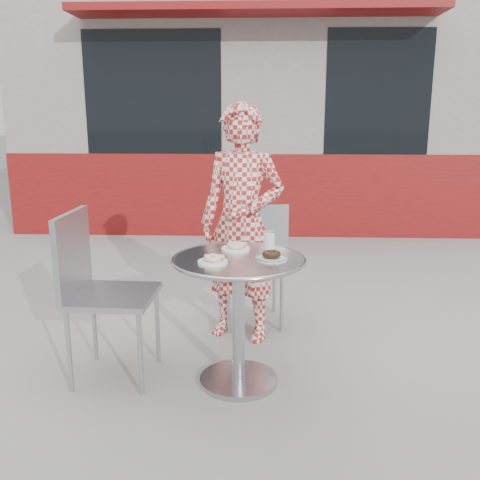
{
  "coord_description": "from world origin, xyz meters",
  "views": [
    {
      "loc": [
        0.1,
        -2.78,
        1.5
      ],
      "look_at": [
        -0.03,
        0.09,
        0.8
      ],
      "focal_mm": 40.0,
      "sensor_mm": 36.0,
      "label": 1
    }
  ],
  "objects_px": {
    "bistro_table": "(239,289)",
    "chair_left": "(113,328)",
    "seated_person": "(242,224)",
    "plate_near": "(213,260)",
    "plate_checker": "(271,257)",
    "chair_far": "(253,286)",
    "milk_cup": "(269,240)",
    "plate_far": "(236,247)"
  },
  "relations": [
    {
      "from": "bistro_table",
      "to": "plate_near",
      "type": "bearing_deg",
      "value": -142.25
    },
    {
      "from": "seated_person",
      "to": "chair_far",
      "type": "bearing_deg",
      "value": 89.83
    },
    {
      "from": "chair_left",
      "to": "plate_near",
      "type": "relative_size",
      "value": 6.16
    },
    {
      "from": "plate_far",
      "to": "milk_cup",
      "type": "bearing_deg",
      "value": 8.6
    },
    {
      "from": "seated_person",
      "to": "plate_far",
      "type": "xyz_separation_m",
      "value": [
        -0.01,
        -0.49,
        -0.03
      ]
    },
    {
      "from": "chair_left",
      "to": "plate_checker",
      "type": "xyz_separation_m",
      "value": [
        0.9,
        -0.07,
        0.45
      ]
    },
    {
      "from": "plate_checker",
      "to": "milk_cup",
      "type": "relative_size",
      "value": 1.64
    },
    {
      "from": "chair_far",
      "to": "chair_left",
      "type": "xyz_separation_m",
      "value": [
        -0.78,
        -0.83,
        0.02
      ]
    },
    {
      "from": "bistro_table",
      "to": "chair_left",
      "type": "height_order",
      "value": "chair_left"
    },
    {
      "from": "chair_far",
      "to": "plate_checker",
      "type": "relative_size",
      "value": 5.2
    },
    {
      "from": "plate_far",
      "to": "chair_left",
      "type": "bearing_deg",
      "value": -169.83
    },
    {
      "from": "chair_left",
      "to": "seated_person",
      "type": "xyz_separation_m",
      "value": [
        0.71,
        0.61,
        0.48
      ]
    },
    {
      "from": "plate_far",
      "to": "milk_cup",
      "type": "distance_m",
      "value": 0.19
    },
    {
      "from": "seated_person",
      "to": "plate_near",
      "type": "distance_m",
      "value": 0.77
    },
    {
      "from": "chair_far",
      "to": "plate_far",
      "type": "relative_size",
      "value": 5.57
    },
    {
      "from": "chair_left",
      "to": "seated_person",
      "type": "relative_size",
      "value": 0.62
    },
    {
      "from": "chair_far",
      "to": "bistro_table",
      "type": "bearing_deg",
      "value": 79.02
    },
    {
      "from": "plate_far",
      "to": "milk_cup",
      "type": "height_order",
      "value": "milk_cup"
    },
    {
      "from": "bistro_table",
      "to": "seated_person",
      "type": "bearing_deg",
      "value": 90.84
    },
    {
      "from": "chair_left",
      "to": "milk_cup",
      "type": "bearing_deg",
      "value": -77.87
    },
    {
      "from": "chair_far",
      "to": "plate_near",
      "type": "xyz_separation_m",
      "value": [
        -0.19,
        -0.98,
        0.47
      ]
    },
    {
      "from": "plate_far",
      "to": "milk_cup",
      "type": "xyz_separation_m",
      "value": [
        0.19,
        0.03,
        0.03
      ]
    },
    {
      "from": "bistro_table",
      "to": "plate_checker",
      "type": "height_order",
      "value": "plate_checker"
    },
    {
      "from": "chair_far",
      "to": "seated_person",
      "type": "xyz_separation_m",
      "value": [
        -0.07,
        -0.22,
        0.5
      ]
    },
    {
      "from": "chair_left",
      "to": "plate_far",
      "type": "height_order",
      "value": "chair_left"
    },
    {
      "from": "chair_far",
      "to": "plate_near",
      "type": "distance_m",
      "value": 1.1
    },
    {
      "from": "chair_far",
      "to": "plate_near",
      "type": "bearing_deg",
      "value": 72.1
    },
    {
      "from": "plate_near",
      "to": "plate_checker",
      "type": "height_order",
      "value": "plate_checker"
    },
    {
      "from": "bistro_table",
      "to": "plate_far",
      "type": "relative_size",
      "value": 4.55
    },
    {
      "from": "chair_far",
      "to": "chair_left",
      "type": "distance_m",
      "value": 1.14
    },
    {
      "from": "seated_person",
      "to": "plate_checker",
      "type": "bearing_deg",
      "value": -57.06
    },
    {
      "from": "chair_left",
      "to": "plate_checker",
      "type": "relative_size",
      "value": 5.56
    },
    {
      "from": "chair_left",
      "to": "seated_person",
      "type": "distance_m",
      "value": 1.06
    },
    {
      "from": "plate_checker",
      "to": "milk_cup",
      "type": "height_order",
      "value": "milk_cup"
    },
    {
      "from": "chair_far",
      "to": "plate_far",
      "type": "height_order",
      "value": "chair_far"
    },
    {
      "from": "plate_far",
      "to": "plate_near",
      "type": "height_order",
      "value": "plate_far"
    },
    {
      "from": "bistro_table",
      "to": "chair_far",
      "type": "distance_m",
      "value": 0.92
    },
    {
      "from": "plate_near",
      "to": "milk_cup",
      "type": "relative_size",
      "value": 1.48
    },
    {
      "from": "milk_cup",
      "to": "seated_person",
      "type": "bearing_deg",
      "value": 110.78
    },
    {
      "from": "seated_person",
      "to": "milk_cup",
      "type": "distance_m",
      "value": 0.49
    },
    {
      "from": "seated_person",
      "to": "plate_checker",
      "type": "xyz_separation_m",
      "value": [
        0.19,
        -0.68,
        -0.03
      ]
    },
    {
      "from": "bistro_table",
      "to": "seated_person",
      "type": "height_order",
      "value": "seated_person"
    }
  ]
}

